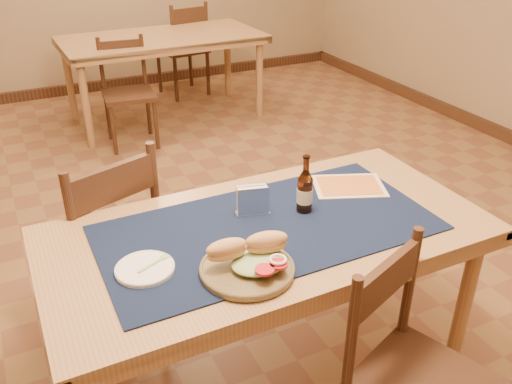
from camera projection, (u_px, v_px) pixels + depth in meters
name	position (u px, v px, depth m)	size (l,w,h in m)	color
room	(182.00, 6.00, 2.27)	(6.04, 7.04, 2.84)	brown
main_table	(268.00, 247.00, 1.99)	(1.60, 0.80, 0.75)	#A0754B
placemat	(268.00, 227.00, 1.95)	(1.20, 0.60, 0.01)	#0E1735
baseboard	(199.00, 267.00, 2.92)	(6.00, 7.00, 0.10)	#412617
back_table	(162.00, 45.00, 4.72)	(1.73, 0.89, 0.75)	#A0754B
chair_main_far	(103.00, 241.00, 2.35)	(0.55, 0.55, 0.94)	#412617
chair_main_near	(414.00, 377.00, 1.73)	(0.52, 0.52, 0.87)	#412617
chair_back_near	(128.00, 91.00, 4.33)	(0.43, 0.43, 0.85)	#412617
chair_back_far	(184.00, 48.00, 5.40)	(0.49, 0.49, 0.93)	#412617
sandwich_plate	(250.00, 262.00, 1.71)	(0.30, 0.30, 0.12)	brown
side_plate	(145.00, 268.00, 1.72)	(0.19, 0.19, 0.02)	white
fork	(156.00, 262.00, 1.74)	(0.12, 0.07, 0.00)	#7DB865
beer_bottle	(305.00, 191.00, 2.01)	(0.06, 0.06, 0.23)	#431E0C
napkin_holder	(253.00, 201.00, 2.01)	(0.13, 0.08, 0.11)	silver
menu_card	(349.00, 186.00, 2.22)	(0.34, 0.30, 0.01)	beige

